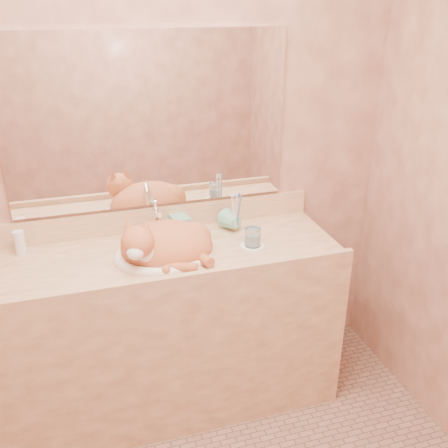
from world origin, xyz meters
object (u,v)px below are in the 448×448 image
object	(u,v)px
cat	(163,243)
soap_dispenser	(183,218)
vanity_counter	(170,330)
sink_basin	(163,242)
toothbrush_cup	(236,225)
water_glass	(253,237)

from	to	relation	value
cat	soap_dispenser	bearing A→B (deg)	65.72
cat	vanity_counter	bearing A→B (deg)	77.64
sink_basin	toothbrush_cup	world-z (taller)	sink_basin
vanity_counter	water_glass	distance (m)	0.62
cat	soap_dispenser	distance (m)	0.23
toothbrush_cup	sink_basin	bearing A→B (deg)	-161.78
vanity_counter	toothbrush_cup	xyz separation A→B (m)	(0.37, 0.11, 0.47)
vanity_counter	toothbrush_cup	bearing A→B (deg)	15.94
sink_basin	water_glass	bearing A→B (deg)	-10.42
sink_basin	water_glass	distance (m)	0.41
vanity_counter	cat	distance (m)	0.50
water_glass	cat	bearing A→B (deg)	176.63
soap_dispenser	water_glass	bearing A→B (deg)	-47.18
vanity_counter	sink_basin	bearing A→B (deg)	-120.29
sink_basin	soap_dispenser	size ratio (longest dim) A/B	2.37
sink_basin	soap_dispenser	world-z (taller)	soap_dispenser
cat	toothbrush_cup	size ratio (longest dim) A/B	4.10
vanity_counter	cat	size ratio (longest dim) A/B	3.83
vanity_counter	toothbrush_cup	distance (m)	0.61
vanity_counter	sink_basin	distance (m)	0.49
cat	soap_dispenser	xyz separation A→B (m)	(0.13, 0.19, 0.02)
water_glass	vanity_counter	bearing A→B (deg)	171.71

